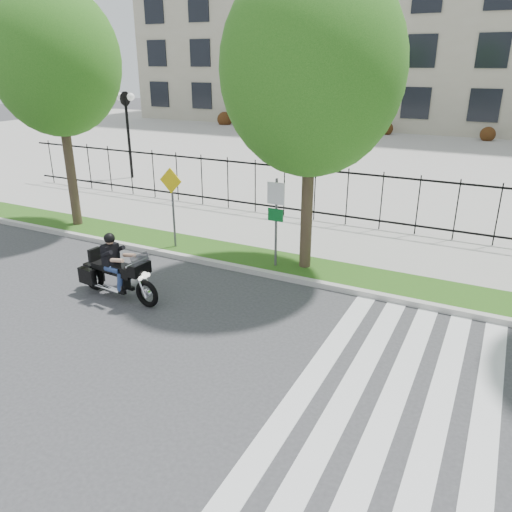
% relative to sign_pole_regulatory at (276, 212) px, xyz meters
% --- Properties ---
extents(ground, '(120.00, 120.00, 0.00)m').
position_rel_sign_pole_regulatory_xyz_m(ground, '(0.61, -4.58, -1.74)').
color(ground, '#373739').
rests_on(ground, ground).
extents(curb, '(60.00, 0.20, 0.15)m').
position_rel_sign_pole_regulatory_xyz_m(curb, '(0.61, -0.48, -1.66)').
color(curb, '#B8B5AD').
rests_on(curb, ground).
extents(grass_verge, '(60.00, 1.50, 0.15)m').
position_rel_sign_pole_regulatory_xyz_m(grass_verge, '(0.61, 0.37, -1.66)').
color(grass_verge, '#245014').
rests_on(grass_verge, ground).
extents(sidewalk, '(60.00, 3.50, 0.15)m').
position_rel_sign_pole_regulatory_xyz_m(sidewalk, '(0.61, 2.87, -1.66)').
color(sidewalk, '#B0ACA5').
rests_on(sidewalk, ground).
extents(plaza, '(80.00, 34.00, 0.10)m').
position_rel_sign_pole_regulatory_xyz_m(plaza, '(0.61, 20.42, -1.69)').
color(plaza, '#B0ACA5').
rests_on(plaza, ground).
extents(crosswalk_stripes, '(5.70, 8.00, 0.01)m').
position_rel_sign_pole_regulatory_xyz_m(crosswalk_stripes, '(5.44, -4.58, -1.73)').
color(crosswalk_stripes, silver).
rests_on(crosswalk_stripes, ground).
extents(iron_fence, '(30.00, 0.06, 2.00)m').
position_rel_sign_pole_regulatory_xyz_m(iron_fence, '(0.61, 4.62, -0.59)').
color(iron_fence, black).
rests_on(iron_fence, sidewalk).
extents(office_building, '(60.00, 21.90, 20.15)m').
position_rel_sign_pole_regulatory_xyz_m(office_building, '(0.61, 40.34, 8.23)').
color(office_building, '#A19982').
rests_on(office_building, ground).
extents(lamp_post_left, '(1.06, 0.70, 4.25)m').
position_rel_sign_pole_regulatory_xyz_m(lamp_post_left, '(-11.39, 7.42, 1.47)').
color(lamp_post_left, black).
rests_on(lamp_post_left, ground).
extents(street_tree_0, '(4.10, 4.10, 7.78)m').
position_rel_sign_pole_regulatory_xyz_m(street_tree_0, '(-7.95, 0.37, 3.82)').
color(street_tree_0, '#3B2B20').
rests_on(street_tree_0, grass_verge).
extents(street_tree_1, '(4.60, 4.60, 7.88)m').
position_rel_sign_pole_regulatory_xyz_m(street_tree_1, '(0.75, 0.37, 3.63)').
color(street_tree_1, '#3B2B20').
rests_on(street_tree_1, grass_verge).
extents(sign_pole_regulatory, '(0.50, 0.09, 2.50)m').
position_rel_sign_pole_regulatory_xyz_m(sign_pole_regulatory, '(0.00, 0.00, 0.00)').
color(sign_pole_regulatory, '#59595B').
rests_on(sign_pole_regulatory, grass_verge).
extents(sign_pole_warning, '(0.78, 0.09, 2.49)m').
position_rel_sign_pole_regulatory_xyz_m(sign_pole_warning, '(-3.46, 0.00, 0.00)').
color(sign_pole_warning, '#59595B').
rests_on(sign_pole_warning, grass_verge).
extents(motorcycle_rider, '(2.62, 0.85, 2.02)m').
position_rel_sign_pole_regulatory_xyz_m(motorcycle_rider, '(-2.78, -3.35, -1.07)').
color(motorcycle_rider, black).
rests_on(motorcycle_rider, ground).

